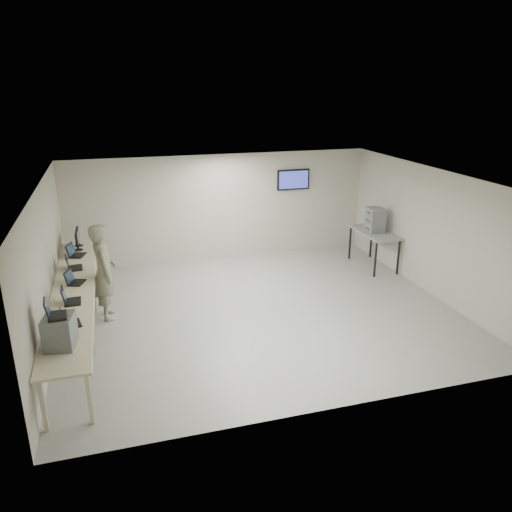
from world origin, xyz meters
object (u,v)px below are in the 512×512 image
object	(u,v)px
equipment_box	(60,332)
soldier	(104,272)
side_table	(374,234)
workbench	(74,294)

from	to	relation	value
equipment_box	soldier	bearing A→B (deg)	86.68
soldier	side_table	world-z (taller)	soldier
workbench	side_table	size ratio (longest dim) A/B	3.82
workbench	equipment_box	bearing A→B (deg)	-91.68
soldier	workbench	bearing A→B (deg)	130.67
equipment_box	soldier	size ratio (longest dim) A/B	0.24
equipment_box	soldier	distance (m)	2.80
equipment_box	workbench	bearing A→B (deg)	97.74
workbench	side_table	bearing A→B (deg)	13.48
side_table	soldier	bearing A→B (deg)	-170.25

